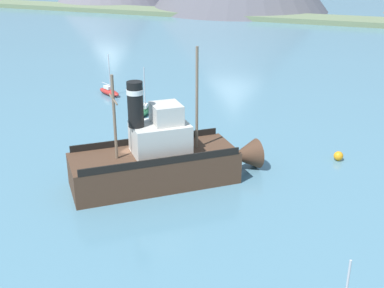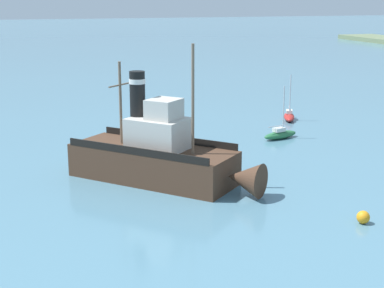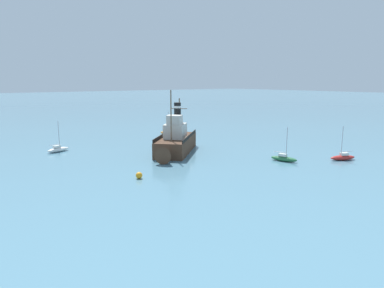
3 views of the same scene
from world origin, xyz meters
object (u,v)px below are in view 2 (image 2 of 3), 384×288
at_px(old_tugboat, 160,156).
at_px(sailboat_red, 289,116).
at_px(mooring_buoy, 363,217).
at_px(sailboat_green, 280,134).

bearing_deg(old_tugboat, sailboat_red, 131.36).
xyz_separation_m(sailboat_red, mooring_buoy, (27.83, -9.35, -0.04)).
distance_m(sailboat_green, mooring_buoy, 21.03).
bearing_deg(sailboat_green, mooring_buoy, -12.91).
height_order(sailboat_red, sailboat_green, same).
distance_m(sailboat_red, sailboat_green, 8.69).
distance_m(old_tugboat, sailboat_red, 24.80).
distance_m(sailboat_red, mooring_buoy, 29.36).
height_order(old_tugboat, sailboat_green, old_tugboat).
height_order(old_tugboat, mooring_buoy, old_tugboat).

